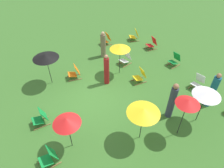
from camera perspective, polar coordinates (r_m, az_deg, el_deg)
name	(u,v)px	position (r m, az deg, el deg)	size (l,w,h in m)	color
ground_plane	(91,99)	(10.09, -5.98, -4.32)	(40.00, 40.00, 0.00)	#386B28
deckchair_0	(126,58)	(12.23, 3.89, 7.28)	(0.64, 0.85, 0.83)	olive
deckchair_1	(140,76)	(10.94, 8.04, 2.31)	(0.53, 0.79, 0.83)	olive
deckchair_2	(75,72)	(11.27, -10.61, 3.26)	(0.61, 0.84, 0.83)	olive
deckchair_3	(175,60)	(12.65, 17.45, 6.60)	(0.57, 0.82, 0.83)	olive
deckchair_4	(41,118)	(9.29, -19.70, -9.04)	(0.48, 0.76, 0.83)	olive
deckchair_6	(135,35)	(14.84, 6.46, 13.61)	(0.69, 0.87, 0.83)	olive
deckchair_7	(152,44)	(13.98, 11.36, 11.22)	(0.53, 0.79, 0.83)	olive
deckchair_8	(198,82)	(11.36, 23.34, 0.51)	(0.63, 0.85, 0.83)	olive
deckchair_9	(49,157)	(8.06, -17.49, -19.27)	(0.54, 0.80, 0.83)	olive
deckchair_11	(106,39)	(14.25, -1.64, 12.62)	(0.49, 0.76, 0.83)	olive
umbrella_0	(207,94)	(8.79, 25.48, -2.46)	(1.13, 1.13, 1.76)	black
umbrella_1	(67,121)	(7.32, -12.83, -10.23)	(1.03, 1.03, 1.69)	black
umbrella_2	(120,48)	(10.73, 2.33, 10.36)	(1.12, 1.12, 1.79)	black
umbrella_3	(144,111)	(7.41, 9.00, -7.57)	(1.26, 1.26, 1.75)	black
umbrella_4	(188,102)	(7.77, 20.90, -4.83)	(0.91, 0.91, 2.02)	black
umbrella_5	(45,56)	(10.46, -18.45, 7.52)	(1.30, 1.30, 1.83)	black
person_0	(103,45)	(12.70, -2.52, 11.02)	(0.37, 0.37, 1.70)	#72664C
person_1	(212,91)	(10.25, 26.70, -1.76)	(0.33, 0.33, 1.89)	#195972
person_2	(107,70)	(10.43, -1.57, 3.97)	(0.39, 0.39, 1.79)	maroon
person_3	(172,101)	(9.03, 16.71, -4.77)	(0.40, 0.40, 1.90)	#333847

